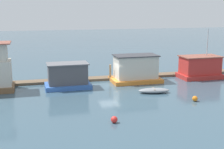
# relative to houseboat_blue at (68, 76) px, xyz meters

# --- Properties ---
(ground_plane) EXTENTS (200.00, 200.00, 0.00)m
(ground_plane) POSITION_rel_houseboat_blue_xyz_m (5.18, 0.48, -1.36)
(ground_plane) COLOR #385160
(dock_walkway) EXTENTS (59.60, 1.73, 0.30)m
(dock_walkway) POSITION_rel_houseboat_blue_xyz_m (5.18, 3.20, -1.21)
(dock_walkway) COLOR brown
(dock_walkway) RESTS_ON ground_plane
(houseboat_blue) EXTENTS (5.22, 3.22, 2.92)m
(houseboat_blue) POSITION_rel_houseboat_blue_xyz_m (0.00, 0.00, 0.00)
(houseboat_blue) COLOR #3866B7
(houseboat_blue) RESTS_ON ground_plane
(houseboat_orange) EXTENTS (6.15, 3.83, 3.40)m
(houseboat_orange) POSITION_rel_houseboat_blue_xyz_m (8.63, 0.94, 0.22)
(houseboat_orange) COLOR orange
(houseboat_orange) RESTS_ON ground_plane
(houseboat_red) EXTENTS (5.46, 3.34, 6.45)m
(houseboat_red) POSITION_rel_houseboat_blue_xyz_m (17.59, 0.80, 0.05)
(houseboat_red) COLOR red
(houseboat_red) RESTS_ON ground_plane
(dinghy_grey) EXTENTS (3.56, 1.85, 0.54)m
(dinghy_grey) POSITION_rel_houseboat_blue_xyz_m (8.80, -4.75, -1.08)
(dinghy_grey) COLOR gray
(dinghy_grey) RESTS_ON ground_plane
(mooring_post_far_right) EXTENTS (0.26, 0.26, 2.12)m
(mooring_post_far_right) POSITION_rel_houseboat_blue_xyz_m (5.64, 2.09, -0.30)
(mooring_post_far_right) COLOR #846B4C
(mooring_post_far_right) RESTS_ON ground_plane
(buoy_red) EXTENTS (0.56, 0.56, 0.56)m
(buoy_red) POSITION_rel_houseboat_blue_xyz_m (2.19, -12.39, -1.08)
(buoy_red) COLOR red
(buoy_red) RESTS_ON ground_plane
(buoy_orange) EXTENTS (0.54, 0.54, 0.54)m
(buoy_orange) POSITION_rel_houseboat_blue_xyz_m (11.54, -8.69, -1.09)
(buoy_orange) COLOR orange
(buoy_orange) RESTS_ON ground_plane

